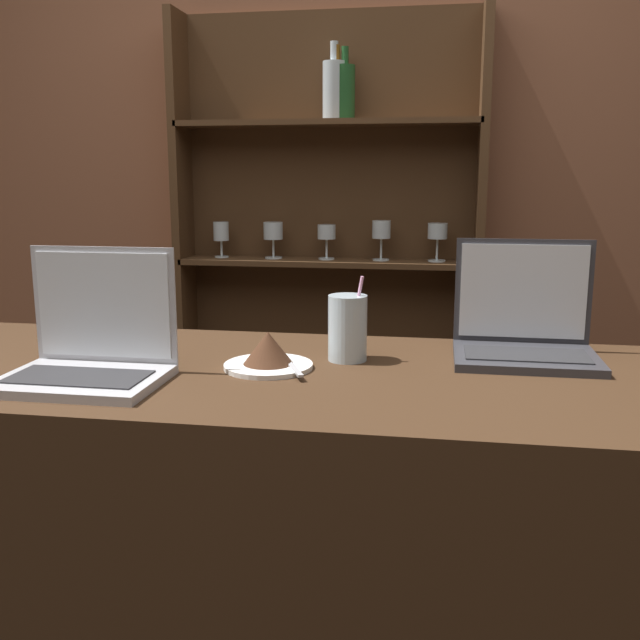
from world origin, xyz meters
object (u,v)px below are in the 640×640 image
laptop_far (524,332)px  water_glass (348,328)px  laptop_near (90,350)px  cake_plate (268,354)px

laptop_far → water_glass: (-0.38, -0.09, 0.01)m
laptop_near → laptop_far: (0.85, 0.32, -0.00)m
laptop_far → cake_plate: bearing=-161.0°
laptop_near → cake_plate: bearing=22.6°
laptop_near → water_glass: (0.48, 0.23, 0.01)m
laptop_near → water_glass: bearing=25.8°
laptop_far → cake_plate: 0.56m
laptop_near → cake_plate: size_ratio=1.63×
cake_plate → water_glass: bearing=31.9°
laptop_near → water_glass: 0.53m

